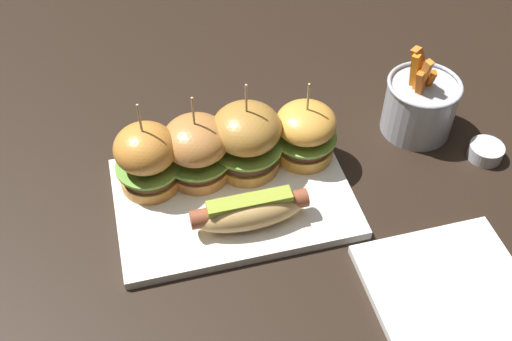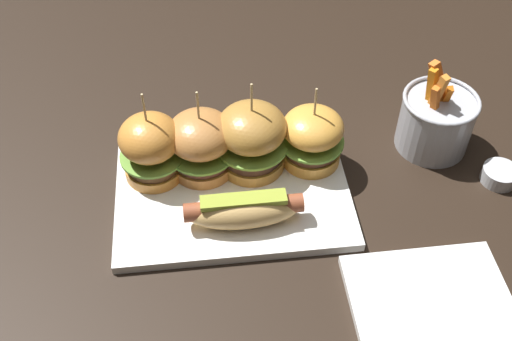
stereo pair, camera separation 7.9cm
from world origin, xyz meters
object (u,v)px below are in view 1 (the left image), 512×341
(hot_dog, at_px, (250,210))
(slider_far_right, at_px, (305,132))
(sauce_ramekin, at_px, (486,151))
(side_plate, at_px, (452,295))
(platter_main, at_px, (233,198))
(slider_far_left, at_px, (147,158))
(fries_bucket, at_px, (420,105))
(slider_center_left, at_px, (197,149))
(slider_center_right, at_px, (247,138))

(hot_dog, relative_size, slider_far_right, 1.19)
(sauce_ramekin, xyz_separation_m, side_plate, (-0.16, -0.21, -0.01))
(slider_far_right, bearing_deg, sauce_ramekin, -12.71)
(platter_main, height_order, hot_dog, hot_dog)
(platter_main, xyz_separation_m, slider_far_right, (0.12, 0.05, 0.05))
(hot_dog, height_order, slider_far_left, slider_far_left)
(fries_bucket, xyz_separation_m, side_plate, (-0.09, -0.30, -0.04))
(fries_bucket, distance_m, side_plate, 0.31)
(slider_center_left, height_order, sauce_ramekin, slider_center_left)
(hot_dog, distance_m, slider_center_left, 0.12)
(sauce_ramekin, height_order, side_plate, sauce_ramekin)
(slider_center_left, bearing_deg, fries_bucket, 3.97)
(slider_center_right, height_order, slider_far_right, slider_center_right)
(hot_dog, bearing_deg, slider_far_left, 138.89)
(slider_far_right, height_order, side_plate, slider_far_right)
(slider_center_right, relative_size, sauce_ramekin, 2.86)
(hot_dog, height_order, fries_bucket, fries_bucket)
(platter_main, xyz_separation_m, sauce_ramekin, (0.39, -0.01, 0.01))
(slider_far_right, distance_m, fries_bucket, 0.19)
(slider_far_left, bearing_deg, slider_center_left, 2.99)
(fries_bucket, bearing_deg, slider_far_right, -172.45)
(slider_far_left, distance_m, sauce_ramekin, 0.50)
(slider_center_left, height_order, side_plate, slider_center_left)
(slider_center_right, distance_m, sauce_ramekin, 0.36)
(platter_main, relative_size, slider_center_left, 2.34)
(hot_dog, xyz_separation_m, slider_far_left, (-0.12, 0.10, 0.03))
(hot_dog, xyz_separation_m, fries_bucket, (0.30, 0.13, 0.01))
(fries_bucket, bearing_deg, sauce_ramekin, -48.62)
(platter_main, height_order, slider_center_left, slider_center_left)
(slider_far_left, xyz_separation_m, fries_bucket, (0.42, 0.03, -0.02))
(slider_center_left, height_order, slider_center_right, slider_center_right)
(slider_center_right, bearing_deg, slider_far_left, -179.02)
(platter_main, distance_m, hot_dog, 0.06)
(platter_main, bearing_deg, slider_center_right, 57.82)
(side_plate, bearing_deg, slider_center_right, 125.21)
(slider_center_right, xyz_separation_m, fries_bucket, (0.28, 0.03, -0.02))
(slider_center_right, relative_size, side_plate, 0.75)
(platter_main, relative_size, side_plate, 1.66)
(slider_center_left, distance_m, slider_center_right, 0.07)
(hot_dog, height_order, side_plate, hot_dog)
(slider_center_left, bearing_deg, hot_dog, -65.44)
(fries_bucket, relative_size, sauce_ramekin, 2.81)
(slider_center_right, relative_size, fries_bucket, 1.02)
(platter_main, bearing_deg, sauce_ramekin, -1.23)
(platter_main, height_order, slider_far_left, slider_far_left)
(side_plate, bearing_deg, hot_dog, 142.17)
(slider_center_right, height_order, sauce_ramekin, slider_center_right)
(slider_far_right, xyz_separation_m, sauce_ramekin, (0.27, -0.06, -0.05))
(slider_center_right, distance_m, slider_far_right, 0.09)
(sauce_ramekin, distance_m, side_plate, 0.27)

